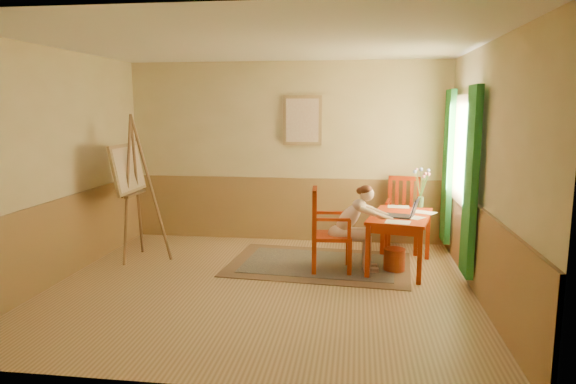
# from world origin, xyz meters

# --- Properties ---
(room) EXTENTS (5.04, 4.54, 2.84)m
(room) POSITION_xyz_m (0.00, 0.00, 1.40)
(room) COLOR tan
(room) RESTS_ON ground
(wainscot) EXTENTS (5.00, 4.50, 1.00)m
(wainscot) POSITION_xyz_m (0.00, 0.80, 0.50)
(wainscot) COLOR olive
(wainscot) RESTS_ON room
(window) EXTENTS (0.12, 2.01, 2.20)m
(window) POSITION_xyz_m (2.42, 1.10, 1.35)
(window) COLOR white
(window) RESTS_ON room
(wall_portrait) EXTENTS (0.60, 0.05, 0.76)m
(wall_portrait) POSITION_xyz_m (0.25, 2.20, 1.90)
(wall_portrait) COLOR #A88655
(wall_portrait) RESTS_ON room
(rug) EXTENTS (2.52, 1.79, 0.02)m
(rug) POSITION_xyz_m (0.62, 0.94, 0.01)
(rug) COLOR #8C7251
(rug) RESTS_ON room
(table) EXTENTS (0.96, 1.32, 0.72)m
(table) POSITION_xyz_m (1.67, 0.92, 0.63)
(table) COLOR #B32C05
(table) RESTS_ON room
(chair_left) EXTENTS (0.53, 0.51, 1.08)m
(chair_left) POSITION_xyz_m (0.74, 0.70, 0.54)
(chair_left) COLOR #B32C05
(chair_left) RESTS_ON room
(chair_back) EXTENTS (0.55, 0.56, 1.08)m
(chair_back) POSITION_xyz_m (1.79, 1.86, 0.54)
(chair_back) COLOR #B32C05
(chair_back) RESTS_ON room
(figure) EXTENTS (0.84, 0.38, 1.13)m
(figure) POSITION_xyz_m (1.08, 0.74, 0.62)
(figure) COLOR beige
(figure) RESTS_ON room
(laptop) EXTENTS (0.47, 0.36, 0.25)m
(laptop) POSITION_xyz_m (1.70, 0.78, 0.77)
(laptop) COLOR #1E2338
(laptop) RESTS_ON table
(papers) EXTENTS (0.74, 1.25, 0.00)m
(papers) POSITION_xyz_m (1.77, 0.96, 0.72)
(papers) COLOR white
(papers) RESTS_ON table
(vase) EXTENTS (0.27, 0.27, 0.56)m
(vase) POSITION_xyz_m (1.99, 1.50, 0.98)
(vase) COLOR #3F724C
(vase) RESTS_ON table
(wastebasket) EXTENTS (0.36, 0.36, 0.30)m
(wastebasket) POSITION_xyz_m (1.61, 0.80, 0.15)
(wastebasket) COLOR #A74525
(wastebasket) RESTS_ON room
(easel) EXTENTS (0.68, 0.89, 2.02)m
(easel) POSITION_xyz_m (-1.97, 0.89, 1.19)
(easel) COLOR brown
(easel) RESTS_ON room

